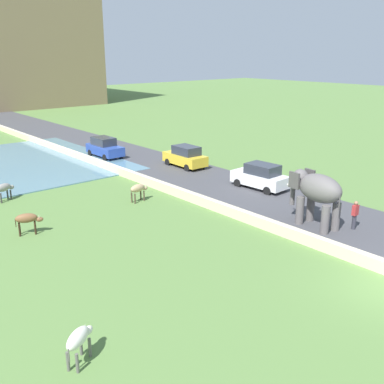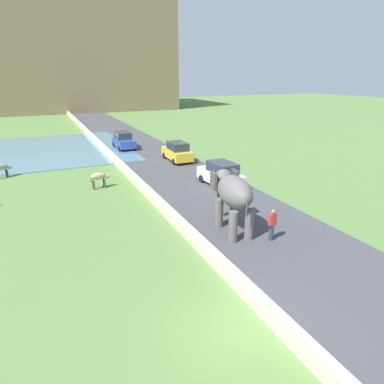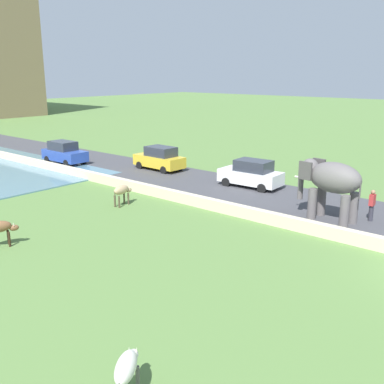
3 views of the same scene
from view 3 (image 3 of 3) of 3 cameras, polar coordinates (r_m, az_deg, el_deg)
road_surface at (r=32.25m, az=-5.18°, el=2.21°), size 7.00×120.00×0.06m
barrier_wall at (r=28.24m, az=-7.82°, el=0.85°), size 0.40×110.00×0.60m
elephant at (r=22.75m, az=17.20°, el=1.35°), size 1.73×3.55×2.99m
person_beside_elephant at (r=23.56m, az=21.91°, el=-1.54°), size 0.36×0.22×1.63m
car_white at (r=28.68m, az=7.54°, el=2.30°), size 1.94×4.08×1.80m
car_blue at (r=37.47m, az=-15.95°, el=4.84°), size 1.83×4.02×1.80m
car_yellow at (r=33.65m, az=-4.15°, el=4.28°), size 1.87×4.04×1.80m
cow_white at (r=10.70m, az=-8.32°, el=-21.31°), size 1.34×1.05×1.15m
cow_tan at (r=24.90m, az=-8.91°, el=0.15°), size 1.42×0.59×1.15m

